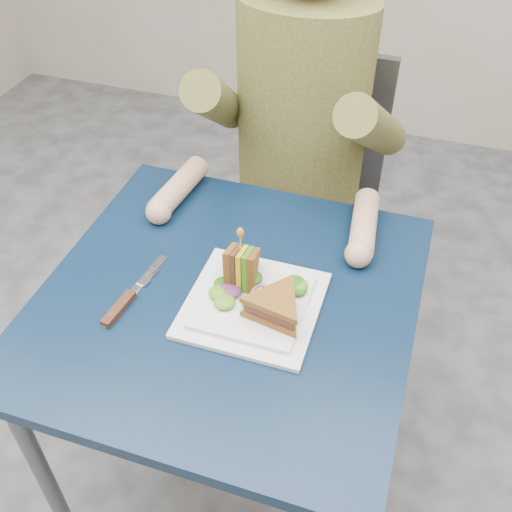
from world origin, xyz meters
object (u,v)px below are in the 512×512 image
(plate, at_px, (253,303))
(sandwich_flat, at_px, (276,306))
(chair, at_px, (305,187))
(knife, at_px, (124,302))
(fork, at_px, (129,298))
(sandwich_upright, at_px, (241,268))
(diner, at_px, (302,90))
(table, at_px, (229,321))

(plate, height_order, sandwich_flat, sandwich_flat)
(chair, relative_size, knife, 4.19)
(plate, relative_size, fork, 1.45)
(plate, distance_m, fork, 0.25)
(chair, distance_m, sandwich_upright, 0.68)
(fork, height_order, knife, knife)
(plate, xyz_separation_m, sandwich_upright, (-0.04, 0.04, 0.05))
(sandwich_upright, height_order, knife, sandwich_upright)
(chair, distance_m, sandwich_flat, 0.75)
(diner, distance_m, fork, 0.67)
(table, bearing_deg, sandwich_flat, -18.42)
(plate, bearing_deg, table, 167.61)
(fork, bearing_deg, knife, -96.79)
(knife, bearing_deg, plate, 16.69)
(diner, height_order, plate, diner)
(plate, xyz_separation_m, fork, (-0.24, -0.06, -0.01))
(diner, relative_size, knife, 3.36)
(chair, height_order, diner, diner)
(table, bearing_deg, knife, -155.10)
(chair, bearing_deg, sandwich_upright, -88.24)
(table, relative_size, sandwich_flat, 4.63)
(table, height_order, fork, fork)
(fork, bearing_deg, diner, 73.44)
(sandwich_upright, bearing_deg, table, -121.28)
(sandwich_flat, bearing_deg, chair, 99.24)
(plate, distance_m, sandwich_upright, 0.08)
(diner, bearing_deg, sandwich_flat, -79.04)
(fork, bearing_deg, table, 20.81)
(knife, bearing_deg, fork, 83.21)
(chair, distance_m, knife, 0.80)
(fork, xyz_separation_m, knife, (-0.00, -0.02, 0.00))
(sandwich_flat, bearing_deg, diner, 100.96)
(table, distance_m, knife, 0.22)
(table, bearing_deg, diner, 90.00)
(diner, relative_size, sandwich_upright, 5.32)
(chair, distance_m, fork, 0.78)
(table, xyz_separation_m, sandwich_flat, (0.11, -0.04, 0.12))
(plate, relative_size, sandwich_upright, 1.85)
(plate, bearing_deg, chair, 94.99)
(diner, height_order, knife, diner)
(chair, relative_size, fork, 5.19)
(diner, bearing_deg, fork, -106.56)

